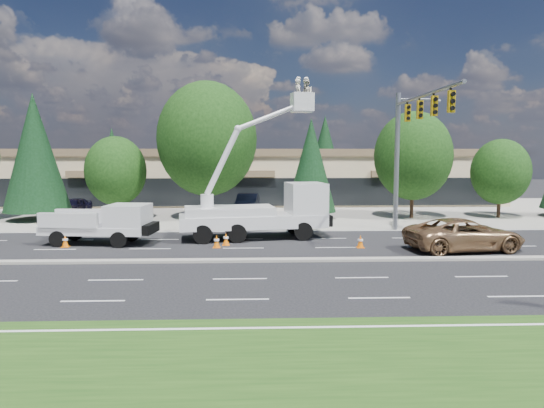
{
  "coord_description": "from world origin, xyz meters",
  "views": [
    {
      "loc": [
        0.6,
        -22.51,
        5.1
      ],
      "look_at": [
        1.54,
        3.15,
        2.4
      ],
      "focal_mm": 32.0,
      "sensor_mm": 36.0,
      "label": 1
    }
  ],
  "objects_px": {
    "utility_pickup": "(104,228)",
    "minivan": "(464,235)",
    "bucket_truck": "(268,203)",
    "signal_mast": "(408,137)"
  },
  "relations": [
    {
      "from": "bucket_truck",
      "to": "signal_mast",
      "type": "bearing_deg",
      "value": -4.05
    },
    {
      "from": "utility_pickup",
      "to": "minivan",
      "type": "xyz_separation_m",
      "value": [
        19.46,
        -2.56,
        -0.08
      ]
    },
    {
      "from": "minivan",
      "to": "utility_pickup",
      "type": "bearing_deg",
      "value": 74.21
    },
    {
      "from": "signal_mast",
      "to": "bucket_truck",
      "type": "height_order",
      "value": "bucket_truck"
    },
    {
      "from": "utility_pickup",
      "to": "minivan",
      "type": "height_order",
      "value": "utility_pickup"
    },
    {
      "from": "utility_pickup",
      "to": "bucket_truck",
      "type": "relative_size",
      "value": 0.63
    },
    {
      "from": "utility_pickup",
      "to": "minivan",
      "type": "relative_size",
      "value": 1.0
    },
    {
      "from": "signal_mast",
      "to": "minivan",
      "type": "relative_size",
      "value": 1.66
    },
    {
      "from": "bucket_truck",
      "to": "minivan",
      "type": "distance_m",
      "value": 11.07
    },
    {
      "from": "utility_pickup",
      "to": "bucket_truck",
      "type": "bearing_deg",
      "value": 16.33
    }
  ]
}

